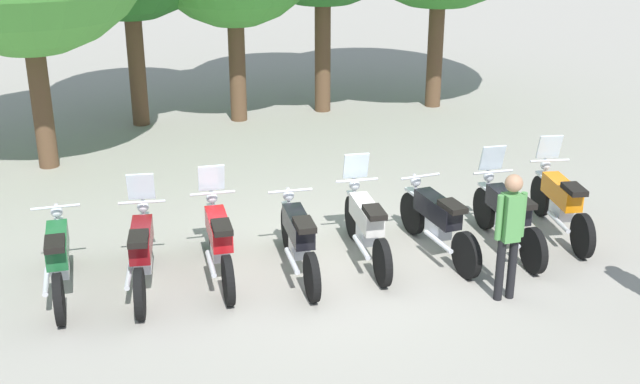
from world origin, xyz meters
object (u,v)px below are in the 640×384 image
object	(u,v)px
motorcycle_0	(58,257)
motorcycle_3	(299,238)
motorcycle_5	(437,220)
motorcycle_7	(561,201)
motorcycle_1	(142,250)
person_0	(510,228)
motorcycle_2	(219,239)
motorcycle_4	(366,224)
motorcycle_6	(507,214)

from	to	relation	value
motorcycle_0	motorcycle_3	xyz separation A→B (m)	(3.06, -0.51, 0.00)
motorcycle_5	motorcycle_7	size ratio (longest dim) A/B	1.02
motorcycle_1	person_0	xyz separation A→B (m)	(4.25, -1.93, 0.47)
motorcycle_5	motorcycle_7	world-z (taller)	motorcycle_7
motorcycle_2	motorcycle_7	world-z (taller)	same
motorcycle_3	motorcycle_4	distance (m)	1.03
motorcycle_0	motorcycle_7	xyz separation A→B (m)	(7.15, -0.65, 0.01)
motorcycle_6	motorcycle_0	bearing A→B (deg)	88.93
motorcycle_4	motorcycle_1	bearing A→B (deg)	93.78
motorcycle_2	motorcycle_1	bearing A→B (deg)	95.68
motorcycle_4	motorcycle_5	xyz separation A→B (m)	(1.01, -0.19, -0.01)
motorcycle_1	motorcycle_5	world-z (taller)	motorcycle_1
motorcycle_1	motorcycle_2	size ratio (longest dim) A/B	0.99
motorcycle_0	motorcycle_2	size ratio (longest dim) A/B	1.00
motorcycle_0	motorcycle_4	distance (m)	4.11
motorcycle_2	motorcycle_7	bearing A→B (deg)	-88.54
motorcycle_0	motorcycle_1	bearing A→B (deg)	-96.30
motorcycle_1	motorcycle_4	bearing A→B (deg)	-82.57
motorcycle_6	motorcycle_2	bearing A→B (deg)	88.12
person_0	motorcycle_6	bearing A→B (deg)	-29.99
motorcycle_4	motorcycle_7	size ratio (longest dim) A/B	1.01
motorcycle_7	motorcycle_0	bearing A→B (deg)	97.97
motorcycle_2	person_0	xyz separation A→B (m)	(3.23, -1.91, 0.47)
motorcycle_7	person_0	xyz separation A→B (m)	(-1.87, -1.47, 0.47)
motorcycle_0	motorcycle_2	distance (m)	2.05
motorcycle_2	motorcycle_7	distance (m)	5.12
motorcycle_3	motorcycle_7	distance (m)	4.09
motorcycle_1	person_0	size ratio (longest dim) A/B	1.29
motorcycle_3	person_0	bearing A→B (deg)	-118.95
motorcycle_3	motorcycle_5	size ratio (longest dim) A/B	1.00
motorcycle_2	motorcycle_4	bearing A→B (deg)	-89.77
motorcycle_1	motorcycle_5	size ratio (longest dim) A/B	0.99
motorcycle_3	motorcycle_5	bearing A→B (deg)	-85.98
motorcycle_1	motorcycle_2	xyz separation A→B (m)	(1.02, -0.01, 0.00)
motorcycle_1	person_0	bearing A→B (deg)	-102.60
motorcycle_2	motorcycle_6	size ratio (longest dim) A/B	1.00
motorcycle_2	motorcycle_6	world-z (taller)	same
motorcycle_0	person_0	distance (m)	5.70
motorcycle_2	motorcycle_4	world-z (taller)	same
motorcycle_2	person_0	bearing A→B (deg)	-114.23
motorcycle_7	motorcycle_2	bearing A→B (deg)	98.24
motorcycle_5	motorcycle_6	size ratio (longest dim) A/B	1.00
motorcycle_3	person_0	distance (m)	2.78
motorcycle_7	motorcycle_1	bearing A→B (deg)	98.93
motorcycle_0	motorcycle_1	size ratio (longest dim) A/B	1.01
motorcycle_4	motorcycle_7	bearing A→B (deg)	-85.98
motorcycle_1	motorcycle_3	size ratio (longest dim) A/B	0.99
motorcycle_5	motorcycle_6	distance (m)	1.04
motorcycle_0	motorcycle_6	size ratio (longest dim) A/B	1.00
motorcycle_4	motorcycle_6	size ratio (longest dim) A/B	1.00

